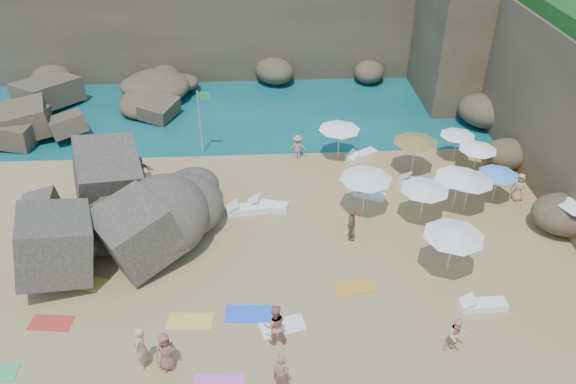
{
  "coord_description": "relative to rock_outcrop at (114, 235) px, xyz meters",
  "views": [
    {
      "loc": [
        0.77,
        -18.48,
        16.44
      ],
      "look_at": [
        2.0,
        3.0,
        2.0
      ],
      "focal_mm": 35.0,
      "sensor_mm": 36.0,
      "label": 1
    }
  ],
  "objects": [
    {
      "name": "ground",
      "position": [
        6.26,
        -2.83,
        0.0
      ],
      "size": [
        120.0,
        120.0,
        0.0
      ],
      "primitive_type": "plane",
      "color": "tan",
      "rests_on": "ground"
    },
    {
      "name": "seawater",
      "position": [
        6.26,
        27.17,
        0.0
      ],
      "size": [
        120.0,
        120.0,
        0.0
      ],
      "primitive_type": "plane",
      "color": "#0C4751",
      "rests_on": "ground"
    },
    {
      "name": "cliff_back",
      "position": [
        8.26,
        22.17,
        4.0
      ],
      "size": [
        44.0,
        8.0,
        8.0
      ],
      "primitive_type": "cube",
      "color": "brown",
      "rests_on": "ground"
    },
    {
      "name": "cliff_corner",
      "position": [
        23.26,
        17.17,
        4.0
      ],
      "size": [
        10.0,
        12.0,
        8.0
      ],
      "primitive_type": "cube",
      "color": "brown",
      "rests_on": "ground"
    },
    {
      "name": "rock_promontory",
      "position": [
        -4.74,
        13.17,
        0.0
      ],
      "size": [
        12.0,
        7.0,
        2.0
      ],
      "primitive_type": null,
      "color": "brown",
      "rests_on": "ground"
    },
    {
      "name": "marina_masts",
      "position": [
        -10.24,
        27.17,
        3.0
      ],
      "size": [
        3.1,
        0.1,
        6.0
      ],
      "color": "white",
      "rests_on": "ground"
    },
    {
      "name": "rock_outcrop",
      "position": [
        0.0,
        0.0,
        0.0
      ],
      "size": [
        8.56,
        7.11,
        3.02
      ],
      "primitive_type": null,
      "rotation": [
        0.0,
        0.0,
        0.21
      ],
      "color": "brown",
      "rests_on": "ground"
    },
    {
      "name": "flag_pole",
      "position": [
        3.8,
        7.5,
        2.52
      ],
      "size": [
        0.77,
        0.11,
        3.95
      ],
      "color": "silver",
      "rests_on": "ground"
    },
    {
      "name": "parasol_0",
      "position": [
        11.5,
        6.48,
        2.05
      ],
      "size": [
        2.36,
        2.36,
        2.24
      ],
      "color": "silver",
      "rests_on": "ground"
    },
    {
      "name": "parasol_1",
      "position": [
        16.61,
        1.12,
        2.05
      ],
      "size": [
        2.36,
        2.36,
        2.23
      ],
      "color": "silver",
      "rests_on": "ground"
    },
    {
      "name": "parasol_2",
      "position": [
        18.67,
        4.23,
        1.77
      ],
      "size": [
        2.05,
        2.05,
        1.93
      ],
      "color": "silver",
      "rests_on": "ground"
    },
    {
      "name": "parasol_3",
      "position": [
        18.12,
        5.96,
        1.71
      ],
      "size": [
        1.97,
        1.97,
        1.86
      ],
      "color": "silver",
      "rests_on": "ground"
    },
    {
      "name": "parasol_5",
      "position": [
        12.03,
        1.05,
        2.22
      ],
      "size": [
        2.56,
        2.56,
        2.42
      ],
      "color": "silver",
      "rests_on": "ground"
    },
    {
      "name": "parasol_6",
      "position": [
        15.36,
        4.7,
        2.11
      ],
      "size": [
        2.43,
        2.43,
        2.3
      ],
      "color": "silver",
      "rests_on": "ground"
    },
    {
      "name": "parasol_7",
      "position": [
        14.69,
        0.21,
        2.03
      ],
      "size": [
        2.34,
        2.34,
        2.22
      ],
      "color": "silver",
      "rests_on": "ground"
    },
    {
      "name": "parasol_8",
      "position": [
        17.08,
        0.87,
        2.0
      ],
      "size": [
        2.31,
        2.31,
        2.18
      ],
      "color": "silver",
      "rests_on": "ground"
    },
    {
      "name": "parasol_9",
      "position": [
        14.89,
        -3.56,
        2.24
      ],
      "size": [
        2.58,
        2.58,
        2.44
      ],
      "color": "silver",
      "rests_on": "ground"
    },
    {
      "name": "parasol_10",
      "position": [
        18.86,
        1.74,
        1.74
      ],
      "size": [
        2.01,
        2.01,
        1.9
      ],
      "color": "silver",
      "rests_on": "ground"
    },
    {
      "name": "lounger_0",
      "position": [
        7.32,
        1.7,
        0.16
      ],
      "size": [
        2.16,
        1.19,
        0.32
      ],
      "primitive_type": "cube",
      "rotation": [
        0.0,
        0.0,
        -0.26
      ],
      "color": "white",
      "rests_on": "ground"
    },
    {
      "name": "lounger_1",
      "position": [
        12.6,
        2.45,
        0.13
      ],
      "size": [
        1.71,
        1.17,
        0.25
      ],
      "primitive_type": "cube",
      "rotation": [
        0.0,
        0.0,
        -0.43
      ],
      "color": "white",
      "rests_on": "ground"
    },
    {
      "name": "lounger_2",
      "position": [
        12.88,
        6.46,
        0.15
      ],
      "size": [
        1.96,
        1.57,
        0.3
      ],
      "primitive_type": "cube",
      "rotation": [
        0.0,
        0.0,
        0.57
      ],
      "color": "white",
      "rests_on": "ground"
    },
    {
      "name": "lounger_3",
      "position": [
        6.28,
        1.49,
        0.16
      ],
      "size": [
        2.06,
        0.88,
        0.31
      ],
      "primitive_type": "cube",
      "rotation": [
        0.0,
        0.0,
        0.11
      ],
      "color": "white",
      "rests_on": "ground"
    },
    {
      "name": "lounger_4",
      "position": [
        15.32,
        3.44,
        0.14
      ],
      "size": [
        1.78,
        1.48,
        0.27
      ],
      "primitive_type": "cube",
      "rotation": [
        0.0,
        0.0,
        -0.6
      ],
      "color": "silver",
      "rests_on": "ground"
    },
    {
      "name": "lounger_5",
      "position": [
        15.77,
        -5.64,
        0.14
      ],
      "size": [
        1.87,
        0.65,
        0.29
      ],
      "primitive_type": "cube",
      "rotation": [
        0.0,
        0.0,
        0.01
      ],
      "color": "white",
      "rests_on": "ground"
    },
    {
      "name": "towel_4",
      "position": [
        -0.5,
        -3.26,
        0.01
      ],
      "size": [
        1.79,
        1.25,
        0.03
      ],
      "primitive_type": "cube",
      "rotation": [
        0.0,
        0.0,
        -0.3
      ],
      "color": "gold",
      "rests_on": "ground"
    },
    {
      "name": "towel_5",
      "position": [
        7.68,
        -6.19,
        0.02
      ],
      "size": [
        1.91,
        1.27,
        0.03
      ],
      "primitive_type": "cube",
      "rotation": [
        0.0,
        0.0,
        0.25
      ],
      "color": "white",
      "rests_on": "ground"
    },
    {
      "name": "towel_7",
      "position": [
        -1.33,
        -5.51,
        0.01
      ],
      "size": [
        1.73,
        1.01,
        0.03
      ],
      "primitive_type": "cube",
      "rotation": [
        0.0,
        0.0,
        -0.12
      ],
      "color": "red",
      "rests_on": "ground"
    },
    {
      "name": "towel_8",
      "position": [
        6.39,
        -5.46,
        0.02
      ],
      "size": [
        1.97,
        1.1,
        0.03
      ],
      "primitive_type": "cube",
      "rotation": [
        0.0,
        0.0,
        -0.08
      ],
      "color": "blue",
      "rests_on": "ground"
    },
    {
      "name": "towel_9",
      "position": [
        5.34,
        -8.72,
        0.02
      ],
      "size": [
        1.8,
        0.93,
        0.03
      ],
      "primitive_type": "cube",
      "rotation": [
        0.0,
        0.0,
        -0.03
      ],
      "color": "pink",
      "rests_on": "ground"
    },
    {
      "name": "towel_10",
      "position": [
        10.79,
        -4.21,
        0.02
      ],
      "size": [
        1.85,
        1.21,
        0.03
      ],
      "primitive_type": "cube",
      "rotation": [
        0.0,
        0.0,
        0.23
      ],
      "color": "orange",
      "rests_on": "ground"
    },
    {
      "name": "towel_11",
      "position": [
        -0.86,
        -0.54,
        0.01
      ],
      "size": [
        1.65,
        0.97,
        0.03
      ],
      "primitive_type": "cube",
      "rotation": [
        0.0,
        0.0,
        -0.13
      ],
      "color": "#37C165",
      "rests_on": "ground"
    },
    {
      "name": "towel_12",
      "position": [
        4.07,
        -5.72,
        0.02
      ],
      "size": [
        1.83,
        1.01,
        0.03
      ],
      "primitive_type": "cube",
      "rotation": [
        0.0,
        0.0,
        -0.07
      ],
      "color": "yellow",
      "rests_on": "ground"
    },
    {
      "name": "person_stand_1",
      "position": [
        7.37,
        -6.91,
        0.9
      ],
      "size": [
        0.93,
        0.75,
        1.79
      ],
      "primitive_type": "imported",
      "rotation": [
        0.0,
        0.0,
        3.22
      ],
      "color": "#BB6F5D",
      "rests_on": "ground"
    },
    {
      "name": "person_stand_2",
      "position": [
        9.18,
        6.64,
        0.74
      ],
      "size": [
        1.0,
        0.51,
        1.48
      ],
      "primitive_type": "imported",
      "rotation": [
        0.0,
        0.0,
        3.01
      ],
      "color": "tan",
      "rests_on": "ground"
    },
    {
      "name": "person_stand_3",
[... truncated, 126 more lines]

